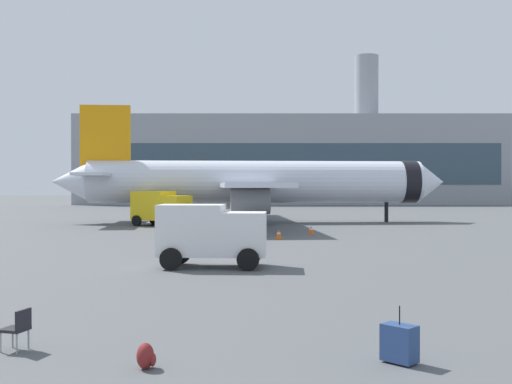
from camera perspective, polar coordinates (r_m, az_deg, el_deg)
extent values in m
cylinder|color=silver|center=(56.28, 0.17, 0.94)|extent=(30.21, 6.22, 3.80)
cone|color=silver|center=(59.84, 15.82, 0.90)|extent=(2.68, 3.79, 3.61)
cone|color=silver|center=(57.35, -16.60, 0.91)|extent=(3.47, 3.67, 3.42)
cylinder|color=black|center=(59.11, 13.82, 0.91)|extent=(1.71, 3.98, 3.88)
cube|color=silver|center=(64.19, -1.31, 0.64)|extent=(6.08, 16.34, 0.36)
cube|color=silver|center=(48.23, -0.23, 0.64)|extent=(6.08, 16.34, 0.36)
cylinder|color=gray|center=(61.71, -1.18, -0.57)|extent=(3.37, 2.45, 2.20)
cylinder|color=gray|center=(50.74, -0.45, -0.83)|extent=(3.37, 2.45, 2.20)
cube|color=orange|center=(56.92, -13.55, 4.55)|extent=(4.41, 0.72, 6.40)
cube|color=silver|center=(60.03, -13.54, 1.48)|extent=(3.08, 6.19, 0.24)
cube|color=silver|center=(53.72, -14.60, 1.58)|extent=(3.08, 6.19, 0.24)
cylinder|color=black|center=(58.56, 11.96, -1.82)|extent=(0.36, 0.36, 1.80)
cylinder|color=black|center=(58.60, -1.98, -1.81)|extent=(0.44, 0.44, 1.80)
cylinder|color=black|center=(53.81, -1.75, -2.03)|extent=(0.44, 0.44, 1.80)
cone|color=white|center=(116.41, 21.05, 0.37)|extent=(1.95, 2.90, 2.87)
cylinder|color=black|center=(117.02, 21.86, 0.37)|extent=(1.16, 3.10, 3.08)
cube|color=yellow|center=(51.32, -7.20, -1.47)|extent=(2.54, 2.74, 2.04)
cube|color=#1E232D|center=(50.89, -6.55, -0.95)|extent=(1.03, 1.77, 0.84)
cube|color=yellow|center=(52.78, -9.30, -1.22)|extent=(3.80, 3.44, 2.40)
cylinder|color=black|center=(52.23, -6.34, -2.61)|extent=(0.89, 0.63, 0.90)
cylinder|color=black|center=(50.38, -7.87, -2.73)|extent=(0.89, 0.63, 0.90)
cylinder|color=black|center=(54.25, -9.23, -2.49)|extent=(0.89, 0.63, 0.90)
cylinder|color=black|center=(52.48, -10.80, -2.60)|extent=(0.89, 0.63, 0.90)
cube|color=white|center=(25.70, -0.98, -3.86)|extent=(1.86, 2.09, 1.78)
cube|color=#1E232D|center=(25.63, 0.69, -2.93)|extent=(0.17, 1.80, 0.74)
cube|color=white|center=(25.94, -5.84, -3.47)|extent=(2.74, 2.14, 2.10)
cylinder|color=black|center=(26.82, -0.35, -5.68)|extent=(0.91, 0.27, 0.90)
cylinder|color=black|center=(24.73, -0.64, -6.22)|extent=(0.91, 0.27, 0.90)
cylinder|color=black|center=(27.17, -6.87, -5.60)|extent=(0.91, 0.27, 0.90)
cylinder|color=black|center=(25.12, -7.71, -6.12)|extent=(0.91, 0.27, 0.90)
cube|color=#F2590C|center=(39.40, 2.19, -4.29)|extent=(0.44, 0.44, 0.04)
cone|color=#F2590C|center=(39.38, 2.19, -3.85)|extent=(0.36, 0.36, 0.57)
cylinder|color=white|center=(39.37, 2.19, -3.80)|extent=(0.23, 0.23, 0.10)
cube|color=#F2590C|center=(43.23, 5.16, -3.85)|extent=(0.44, 0.44, 0.04)
cone|color=#F2590C|center=(43.21, 5.16, -3.44)|extent=(0.36, 0.36, 0.58)
cylinder|color=white|center=(43.20, 5.16, -3.40)|extent=(0.23, 0.23, 0.10)
cube|color=navy|center=(12.50, 13.11, -13.33)|extent=(0.73, 0.74, 0.70)
cylinder|color=black|center=(12.38, 13.12, -10.95)|extent=(0.02, 0.02, 0.36)
cylinder|color=black|center=(12.70, 12.23, -14.72)|extent=(0.08, 0.08, 0.08)
cylinder|color=black|center=(12.47, 14.01, -15.02)|extent=(0.08, 0.08, 0.08)
ellipsoid|color=maroon|center=(12.06, -10.02, -14.57)|extent=(0.32, 0.40, 0.48)
ellipsoid|color=maroon|center=(12.06, -9.34, -14.93)|extent=(0.12, 0.28, 0.24)
cube|color=black|center=(13.96, -21.16, -11.66)|extent=(0.59, 0.59, 0.06)
cube|color=black|center=(13.79, -20.45, -10.87)|extent=(0.18, 0.48, 0.40)
cylinder|color=#999EA5|center=(13.97, -22.28, -12.57)|extent=(0.04, 0.04, 0.44)
cylinder|color=#999EA5|center=(14.27, -21.31, -12.29)|extent=(0.04, 0.04, 0.44)
cylinder|color=#999EA5|center=(13.75, -20.99, -12.79)|extent=(0.04, 0.04, 0.44)
cylinder|color=#999EA5|center=(14.05, -20.03, -12.49)|extent=(0.04, 0.04, 0.44)
cube|color=gray|center=(116.61, 3.07, 2.80)|extent=(74.97, 21.54, 15.59)
cube|color=#334756|center=(105.78, 3.38, 2.60)|extent=(71.22, 0.10, 7.02)
cylinder|color=gray|center=(119.58, 10.19, 9.38)|extent=(4.40, 4.40, 12.00)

